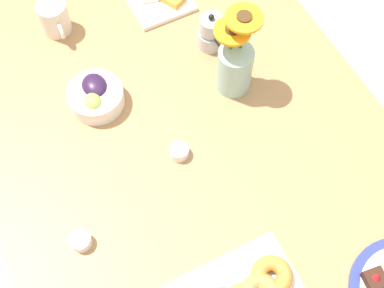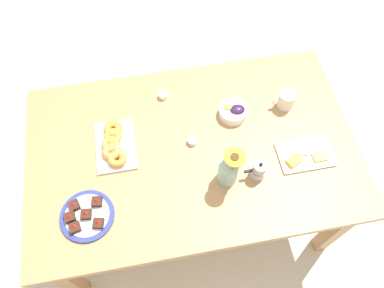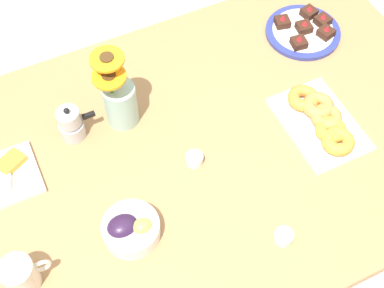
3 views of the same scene
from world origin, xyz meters
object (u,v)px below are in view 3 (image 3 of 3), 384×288
(jam_cup_honey, at_px, (284,236))
(dessert_plate, at_px, (304,31))
(dining_table, at_px, (192,168))
(moka_pot, at_px, (71,124))
(croissant_platter, at_px, (321,120))
(jam_cup_berry, at_px, (194,159))
(grape_bowl, at_px, (130,229))
(flower_vase, at_px, (120,100))
(coffee_mug, at_px, (20,275))

(jam_cup_honey, xyz_separation_m, dessert_plate, (0.42, 0.58, -0.00))
(dining_table, relative_size, moka_pot, 13.45)
(croissant_platter, xyz_separation_m, moka_pot, (-0.64, 0.27, 0.03))
(jam_cup_berry, bearing_deg, croissant_platter, -6.40)
(moka_pot, bearing_deg, jam_cup_berry, -40.51)
(jam_cup_honey, bearing_deg, croissant_platter, 42.85)
(jam_cup_honey, distance_m, dessert_plate, 0.72)
(croissant_platter, xyz_separation_m, jam_cup_honey, (-0.28, -0.26, -0.01))
(grape_bowl, height_order, flower_vase, flower_vase)
(dessert_plate, bearing_deg, moka_pot, -175.78)
(coffee_mug, xyz_separation_m, jam_cup_honey, (0.61, -0.17, -0.03))
(croissant_platter, distance_m, flower_vase, 0.57)
(coffee_mug, distance_m, grape_bowl, 0.27)
(croissant_platter, xyz_separation_m, dessert_plate, (0.15, 0.33, -0.01))
(dining_table, distance_m, croissant_platter, 0.39)
(grape_bowl, relative_size, croissant_platter, 0.50)
(coffee_mug, distance_m, croissant_platter, 0.89)
(grape_bowl, height_order, jam_cup_honey, grape_bowl)
(coffee_mug, bearing_deg, moka_pot, 55.87)
(dessert_plate, bearing_deg, grape_bowl, -151.75)
(dining_table, bearing_deg, flower_vase, 124.84)
(coffee_mug, xyz_separation_m, dessert_plate, (1.03, 0.41, -0.04))
(croissant_platter, xyz_separation_m, jam_cup_berry, (-0.38, 0.04, -0.01))
(moka_pot, bearing_deg, jam_cup_honey, -54.97)
(grape_bowl, height_order, croissant_platter, grape_bowl)
(jam_cup_berry, bearing_deg, grape_bowl, -152.37)
(croissant_platter, height_order, jam_cup_honey, croissant_platter)
(dining_table, xyz_separation_m, grape_bowl, (-0.24, -0.15, 0.12))
(croissant_platter, relative_size, dessert_plate, 1.19)
(jam_cup_berry, distance_m, moka_pot, 0.35)
(dining_table, relative_size, croissant_platter, 5.60)
(dessert_plate, relative_size, moka_pot, 2.01)
(coffee_mug, xyz_separation_m, jam_cup_berry, (0.51, 0.13, -0.03))
(dining_table, distance_m, jam_cup_honey, 0.36)
(coffee_mug, xyz_separation_m, croissant_platter, (0.88, 0.09, -0.03))
(jam_cup_honey, height_order, dessert_plate, dessert_plate)
(croissant_platter, bearing_deg, dessert_plate, 65.60)
(coffee_mug, relative_size, croissant_platter, 0.41)
(dessert_plate, distance_m, moka_pot, 0.80)
(flower_vase, bearing_deg, jam_cup_honey, -66.51)
(coffee_mug, relative_size, jam_cup_honey, 2.42)
(jam_cup_berry, xyz_separation_m, flower_vase, (-0.12, 0.22, 0.07))
(jam_cup_berry, bearing_deg, flower_vase, 119.24)
(jam_cup_honey, relative_size, dessert_plate, 0.20)
(coffee_mug, relative_size, grape_bowl, 0.81)
(dining_table, relative_size, dessert_plate, 6.68)
(grape_bowl, xyz_separation_m, flower_vase, (0.11, 0.34, 0.06))
(jam_cup_berry, bearing_deg, coffee_mug, -165.75)
(dining_table, distance_m, moka_pot, 0.36)
(dessert_plate, bearing_deg, jam_cup_berry, -151.48)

